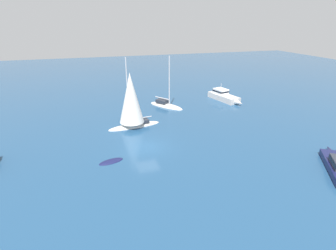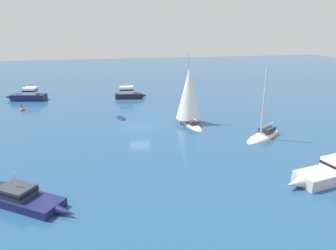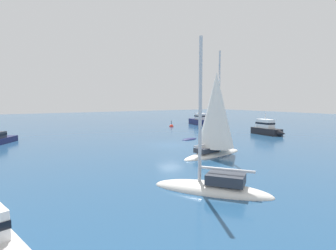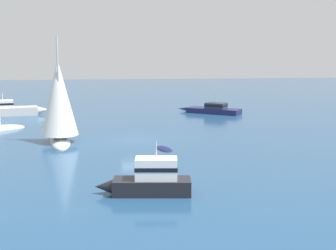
# 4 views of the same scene
# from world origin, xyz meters

# --- Properties ---
(ground_plane) EXTENTS (160.00, 160.00, 0.00)m
(ground_plane) POSITION_xyz_m (0.00, 0.00, 0.00)
(ground_plane) COLOR navy
(sailboat) EXTENTS (5.29, 6.41, 8.71)m
(sailboat) POSITION_xyz_m (6.36, 13.91, 0.16)
(sailboat) COLOR silver
(sailboat) RESTS_ON ground
(cabin_cruiser) EXTENTS (2.05, 5.57, 3.05)m
(cabin_cruiser) POSITION_xyz_m (-16.27, -0.22, 0.86)
(cabin_cruiser) COLOR black
(cabin_cruiser) RESTS_ON ground
(launch) EXTENTS (3.18, 7.11, 2.38)m
(launch) POSITION_xyz_m (-18.05, -17.34, 0.82)
(launch) COLOR #191E4C
(launch) RESTS_ON ground
(rib) EXTENTS (2.71, 1.69, 0.35)m
(rib) POSITION_xyz_m (-4.25, -2.20, 0.00)
(rib) COLOR #191E4C
(rib) RESTS_ON ground
(sloop) EXTENTS (7.32, 3.68, 9.54)m
(sloop) POSITION_xyz_m (-0.48, 6.57, 3.45)
(sloop) COLOR silver
(sloop) RESTS_ON ground
(channel_buoy) EXTENTS (0.77, 0.77, 1.47)m
(channel_buoy) POSITION_xyz_m (-11.12, -16.70, 0.01)
(channel_buoy) COLOR red
(channel_buoy) RESTS_ON ground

